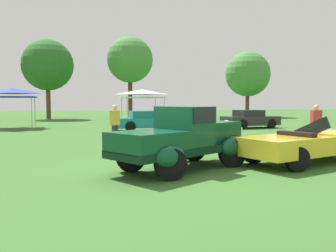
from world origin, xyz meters
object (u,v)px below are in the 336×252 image
(spectator_near_truck, at_px, (115,124))
(spectator_between_cars, at_px, (316,123))
(show_car_teal, at_px, (148,121))
(feature_pickup_truck, at_px, (183,138))
(show_car_charcoal, at_px, (250,119))
(canopy_tent_left_field, at_px, (11,92))
(canopy_tent_center_field, at_px, (142,93))
(neighbor_convertible, at_px, (308,143))

(spectator_near_truck, xyz_separation_m, spectator_between_cars, (8.05, -2.01, 0.00))
(show_car_teal, distance_m, spectator_between_cars, 10.73)
(feature_pickup_truck, height_order, spectator_between_cars, feature_pickup_truck)
(show_car_charcoal, bearing_deg, canopy_tent_left_field, 165.39)
(show_car_teal, height_order, show_car_charcoal, same)
(canopy_tent_center_field, bearing_deg, canopy_tent_left_field, -172.52)
(feature_pickup_truck, height_order, show_car_charcoal, feature_pickup_truck)
(feature_pickup_truck, height_order, canopy_tent_center_field, canopy_tent_center_field)
(feature_pickup_truck, xyz_separation_m, show_car_charcoal, (9.06, 13.28, -0.26))
(neighbor_convertible, relative_size, show_car_teal, 1.13)
(feature_pickup_truck, relative_size, show_car_charcoal, 1.08)
(show_car_teal, relative_size, canopy_tent_left_field, 1.40)
(show_car_charcoal, bearing_deg, show_car_teal, -178.96)
(spectator_between_cars, distance_m, canopy_tent_left_field, 19.22)
(neighbor_convertible, xyz_separation_m, spectator_near_truck, (-5.05, 5.61, 0.33))
(show_car_teal, height_order, canopy_tent_center_field, canopy_tent_center_field)
(show_car_teal, relative_size, canopy_tent_center_field, 1.40)
(show_car_charcoal, relative_size, spectator_near_truck, 2.36)
(show_car_charcoal, distance_m, canopy_tent_left_field, 16.16)
(spectator_near_truck, bearing_deg, canopy_tent_center_field, 73.68)
(spectator_between_cars, bearing_deg, canopy_tent_left_field, 134.58)
(show_car_charcoal, height_order, canopy_tent_left_field, canopy_tent_left_field)
(neighbor_convertible, bearing_deg, canopy_tent_center_field, 94.01)
(spectator_near_truck, height_order, spectator_between_cars, same)
(neighbor_convertible, height_order, spectator_near_truck, spectator_near_truck)
(spectator_near_truck, xyz_separation_m, canopy_tent_left_field, (-5.40, 11.64, 1.51))
(show_car_teal, bearing_deg, spectator_near_truck, -112.02)
(canopy_tent_left_field, bearing_deg, spectator_near_truck, -65.12)
(spectator_between_cars, relative_size, canopy_tent_center_field, 0.55)
(feature_pickup_truck, distance_m, show_car_teal, 13.30)
(show_car_teal, height_order, canopy_tent_left_field, canopy_tent_left_field)
(show_car_charcoal, bearing_deg, spectator_between_cars, -102.29)
(show_car_charcoal, relative_size, canopy_tent_center_field, 1.30)
(canopy_tent_left_field, bearing_deg, show_car_charcoal, -14.61)
(canopy_tent_left_field, bearing_deg, feature_pickup_truck, -69.50)
(show_car_charcoal, xyz_separation_m, canopy_tent_center_field, (-6.38, 5.25, 1.82))
(spectator_near_truck, bearing_deg, canopy_tent_left_field, 114.88)
(feature_pickup_truck, bearing_deg, spectator_near_truck, 100.74)
(spectator_near_truck, bearing_deg, feature_pickup_truck, -79.26)
(show_car_teal, height_order, spectator_near_truck, spectator_near_truck)
(neighbor_convertible, height_order, canopy_tent_left_field, canopy_tent_left_field)
(show_car_charcoal, relative_size, spectator_between_cars, 2.36)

